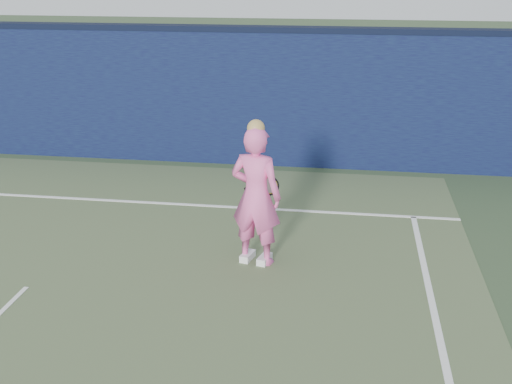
# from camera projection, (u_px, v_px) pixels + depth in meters

# --- Properties ---
(backstop_wall) EXTENTS (24.00, 0.40, 2.50)m
(backstop_wall) POSITION_uv_depth(u_px,v_px,m) (155.00, 96.00, 12.42)
(backstop_wall) COLOR black
(backstop_wall) RESTS_ON ground
(wall_cap) EXTENTS (24.00, 0.42, 0.10)m
(wall_cap) POSITION_uv_depth(u_px,v_px,m) (152.00, 27.00, 11.98)
(wall_cap) COLOR black
(wall_cap) RESTS_ON backstop_wall
(player) EXTENTS (0.75, 0.58, 1.90)m
(player) POSITION_uv_depth(u_px,v_px,m) (256.00, 196.00, 8.10)
(player) COLOR pink
(player) RESTS_ON ground
(racket) EXTENTS (0.49, 0.16, 0.27)m
(racket) POSITION_uv_depth(u_px,v_px,m) (267.00, 186.00, 8.49)
(racket) COLOR black
(racket) RESTS_ON ground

